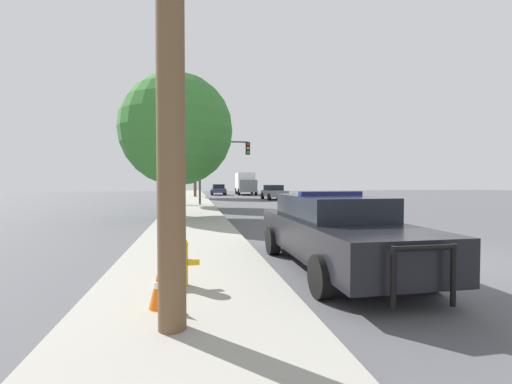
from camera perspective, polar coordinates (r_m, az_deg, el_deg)
The scene contains 12 objects.
ground_plane at distance 9.01m, azimuth 24.33°, elevation -9.64°, with size 110.00×110.00×0.00m, color #4F4F54.
sidewalk_left at distance 7.43m, azimuth -10.71°, elevation -11.43°, with size 3.00×110.00×0.13m.
police_car at distance 7.11m, azimuth 12.91°, elevation -6.19°, with size 2.06×5.24×1.55m.
fire_hydrant at distance 5.55m, azimuth -12.61°, elevation -10.96°, with size 0.61×0.27×0.77m.
traffic_light at distance 24.48m, azimuth -5.82°, elevation 5.64°, with size 3.65×0.35×4.60m.
car_background_oncoming at distance 33.05m, azimuth 2.98°, elevation 0.01°, with size 2.04×4.10×1.41m.
car_background_distant at distance 44.31m, azimuth -6.31°, elevation 0.45°, with size 1.93×4.31×1.39m.
box_truck at distance 45.42m, azimuth -1.79°, elevation 1.52°, with size 2.72×7.18×2.90m.
tree_sidewalk_near at distance 16.63m, azimuth -13.09°, elevation 10.07°, with size 5.23×5.23×6.66m.
tree_sidewalk_far at distance 37.15m, azimuth -10.16°, elevation 7.03°, with size 5.27×5.27×7.68m.
tree_sidewalk_mid at distance 24.50m, azimuth -12.61°, elevation 9.22°, with size 4.43×4.43×7.06m.
traffic_cone at distance 4.73m, azimuth -15.78°, elevation -14.88°, with size 0.28×0.28×0.55m.
Camera 1 is at (-5.08, -7.23, 1.76)m, focal length 24.00 mm.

